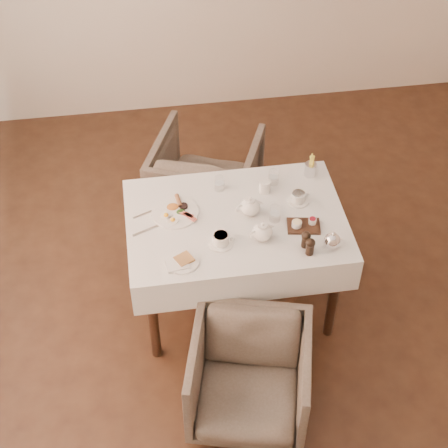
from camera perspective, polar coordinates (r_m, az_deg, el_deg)
name	(u,v)px	position (r m, az deg, el deg)	size (l,w,h in m)	color
table	(236,233)	(4.08, 0.98, -0.72)	(1.28, 0.88, 0.75)	black
armchair_near	(249,377)	(3.86, 2.13, -12.63)	(0.64, 0.66, 0.60)	#4B4237
armchair_far	(206,179)	(4.91, -1.48, 3.78)	(0.70, 0.72, 0.66)	#4B4237
breakfast_plate	(175,212)	(4.04, -4.07, 1.03)	(0.28, 0.28, 0.03)	white
side_plate	(181,262)	(3.76, -3.57, -3.19)	(0.19, 0.18, 0.02)	white
teapot_centre	(250,206)	(3.98, 2.18, 1.53)	(0.16, 0.13, 0.13)	white
teapot_front	(262,231)	(3.84, 3.21, -0.57)	(0.16, 0.12, 0.13)	white
creamer	(265,186)	(4.15, 3.40, 3.14)	(0.07, 0.07, 0.08)	white
teacup_near	(221,240)	(3.83, -0.26, -1.30)	(0.14, 0.14, 0.07)	white
teacup_far	(298,197)	(4.11, 6.20, 2.21)	(0.13, 0.13, 0.07)	white
glass_left	(220,183)	(4.16, -0.37, 3.39)	(0.06, 0.06, 0.09)	silver
glass_mid	(275,214)	(3.97, 4.27, 0.86)	(0.07, 0.07, 0.09)	silver
glass_right	(274,177)	(4.21, 4.15, 3.90)	(0.06, 0.06, 0.09)	silver
condiment_board	(303,225)	(3.96, 6.61, -0.09)	(0.21, 0.15, 0.05)	black
pepper_mill_left	(310,246)	(3.79, 7.17, -1.86)	(0.05, 0.05, 0.11)	black
pepper_mill_right	(306,239)	(3.83, 6.81, -1.26)	(0.05, 0.05, 0.11)	black
silver_pot	(332,240)	(3.84, 8.99, -1.32)	(0.11, 0.09, 0.12)	white
fries_cup	(311,166)	(4.28, 7.22, 4.78)	(0.07, 0.07, 0.16)	silver
cutlery_fork	(147,213)	(4.05, -6.40, 0.93)	(0.01, 0.18, 0.00)	silver
cutlery_knife	(149,229)	(3.95, -6.28, -0.45)	(0.02, 0.20, 0.00)	silver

